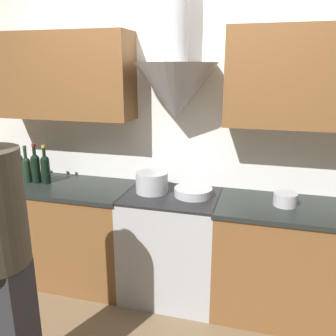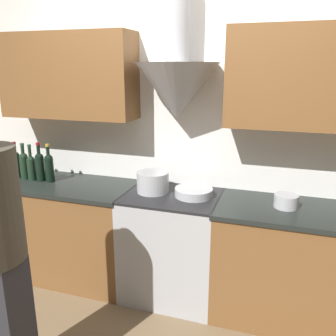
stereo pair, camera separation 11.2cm
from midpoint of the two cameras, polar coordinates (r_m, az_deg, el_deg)
ground_plane at (r=2.99m, az=-2.53°, el=-22.96°), size 12.00×12.00×0.00m
wall_back at (r=2.93m, az=1.10°, el=8.14°), size 8.40×0.64×2.60m
counter_left at (r=3.39m, az=-16.84°, el=-9.73°), size 1.21×0.62×0.89m
counter_right at (r=2.93m, az=19.52°, el=-14.16°), size 1.30×0.62×0.89m
stove_range at (r=3.01m, az=-0.56°, el=-12.26°), size 0.76×0.60×0.89m
wine_bottle_0 at (r=3.50m, az=-24.74°, el=0.46°), size 0.07×0.07×0.33m
wine_bottle_1 at (r=3.43m, az=-23.64°, el=0.30°), size 0.08×0.08×0.33m
wine_bottle_2 at (r=3.37m, az=-22.62°, el=-0.01°), size 0.07×0.07×0.33m
wine_bottle_3 at (r=3.32m, az=-21.38°, el=0.17°), size 0.08×0.08×0.35m
wine_bottle_4 at (r=3.27m, az=-20.01°, el=0.02°), size 0.08×0.08×0.34m
stock_pot at (r=2.88m, az=-3.72°, el=-2.29°), size 0.26×0.26×0.17m
mixing_bowl at (r=2.81m, az=2.92°, el=-3.84°), size 0.30×0.30×0.06m
saucepan at (r=2.73m, az=17.17°, el=-4.81°), size 0.17×0.17×0.10m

